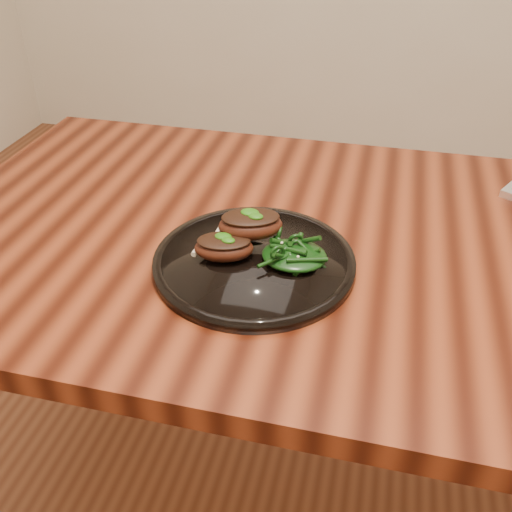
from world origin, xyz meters
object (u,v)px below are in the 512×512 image
at_px(plate, 254,262).
at_px(lamb_chop_front, 224,247).
at_px(desk, 378,284).
at_px(greens_heap, 294,252).

bearing_deg(plate, lamb_chop_front, -166.22).
distance_m(plate, lamb_chop_front, 0.05).
distance_m(desk, plate, 0.24).
xyz_separation_m(plate, lamb_chop_front, (-0.05, -0.01, 0.03)).
height_order(desk, plate, plate).
distance_m(plate, greens_heap, 0.07).
height_order(desk, greens_heap, greens_heap).
relative_size(lamb_chop_front, greens_heap, 1.02).
xyz_separation_m(desk, plate, (-0.20, -0.11, 0.09)).
height_order(plate, lamb_chop_front, lamb_chop_front).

